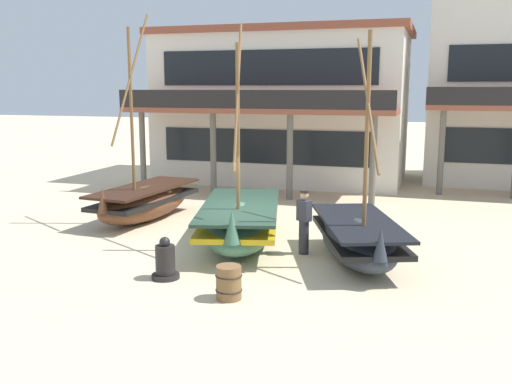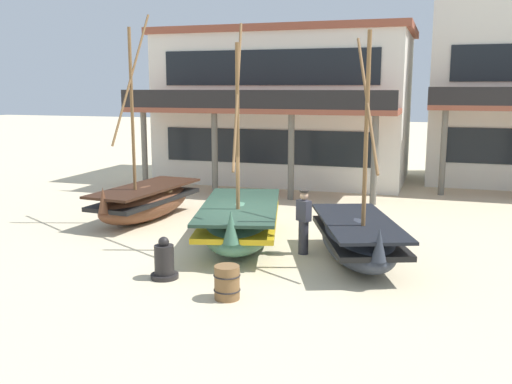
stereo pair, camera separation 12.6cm
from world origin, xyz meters
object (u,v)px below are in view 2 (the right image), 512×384
object	(u,v)px
fisherman_by_hull	(304,223)
wooden_barrel	(227,282)
harbor_building_main	(286,106)
capstan_winch	(164,262)
fishing_boat_near_left	(240,222)
fishing_boat_centre_large	(358,239)
fishing_boat_far_right	(145,201)

from	to	relation	value
fisherman_by_hull	wooden_barrel	world-z (taller)	fisherman_by_hull
harbor_building_main	wooden_barrel	bearing A→B (deg)	-79.24
fisherman_by_hull	capstan_winch	size ratio (longest dim) A/B	1.74
fishing_boat_near_left	wooden_barrel	bearing A→B (deg)	-74.29
capstan_winch	fishing_boat_near_left	bearing A→B (deg)	77.67
fisherman_by_hull	wooden_barrel	size ratio (longest dim) A/B	2.41
fishing_boat_near_left	wooden_barrel	xyz separation A→B (m)	(1.11, -3.96, -0.28)
fishing_boat_near_left	fisherman_by_hull	world-z (taller)	fishing_boat_near_left
fishing_boat_near_left	capstan_winch	xyz separation A→B (m)	(-0.70, -3.19, -0.25)
fishing_boat_near_left	fishing_boat_centre_large	xyz separation A→B (m)	(3.29, -0.59, -0.04)
fishing_boat_far_right	fisherman_by_hull	xyz separation A→B (m)	(5.80, -2.22, 0.21)
wooden_barrel	harbor_building_main	bearing A→B (deg)	100.76
fishing_boat_near_left	capstan_winch	bearing A→B (deg)	-102.33
fishing_boat_far_right	wooden_barrel	world-z (taller)	fishing_boat_far_right
fishing_boat_near_left	capstan_winch	world-z (taller)	fishing_boat_near_left
fishing_boat_centre_large	capstan_winch	bearing A→B (deg)	-146.96
fisherman_by_hull	harbor_building_main	xyz separation A→B (m)	(-3.71, 12.00, 2.59)
fishing_boat_near_left	fishing_boat_far_right	bearing A→B (deg)	154.35
fishing_boat_centre_large	fisherman_by_hull	bearing A→B (deg)	169.75
fisherman_by_hull	harbor_building_main	bearing A→B (deg)	107.18
fisherman_by_hull	fishing_boat_near_left	bearing A→B (deg)	169.83
fishing_boat_near_left	fisherman_by_hull	bearing A→B (deg)	-10.17
fishing_boat_far_right	fisherman_by_hull	world-z (taller)	fishing_boat_far_right
fishing_boat_centre_large	harbor_building_main	bearing A→B (deg)	112.77
fishing_boat_far_right	fisherman_by_hull	bearing A→B (deg)	-21.00
fishing_boat_centre_large	harbor_building_main	xyz separation A→B (m)	(-5.15, 12.26, 2.83)
fisherman_by_hull	fishing_boat_far_right	bearing A→B (deg)	159.00
fishing_boat_centre_large	fishing_boat_far_right	size ratio (longest dim) A/B	0.85
fishing_boat_near_left	wooden_barrel	size ratio (longest dim) A/B	8.51
wooden_barrel	harbor_building_main	xyz separation A→B (m)	(-2.97, 15.63, 3.08)
capstan_winch	fisherman_by_hull	bearing A→B (deg)	48.18
capstan_winch	wooden_barrel	distance (m)	1.97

